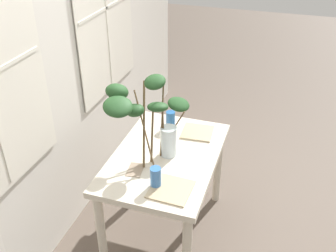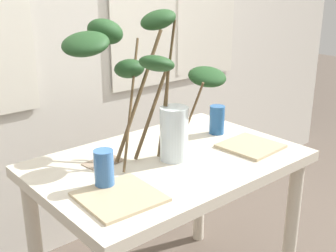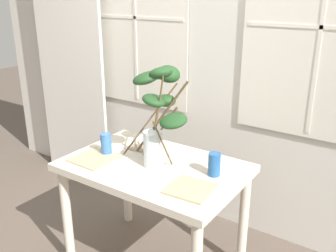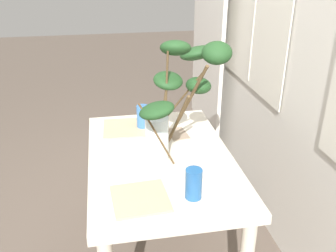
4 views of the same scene
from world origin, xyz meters
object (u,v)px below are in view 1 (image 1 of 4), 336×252
(dining_table, at_px, (166,167))
(drinking_glass_blue_left, at_px, (156,177))
(plate_square_right, at_px, (197,132))
(drinking_glass_blue_right, at_px, (171,120))
(vase_with_branches, at_px, (148,113))
(plate_square_left, at_px, (171,189))

(dining_table, height_order, drinking_glass_blue_left, drinking_glass_blue_left)
(drinking_glass_blue_left, relative_size, plate_square_right, 0.61)
(dining_table, xyz_separation_m, drinking_glass_blue_right, (0.38, 0.08, 0.18))
(dining_table, xyz_separation_m, vase_with_branches, (-0.04, 0.11, 0.46))
(drinking_glass_blue_left, distance_m, plate_square_left, 0.12)
(dining_table, height_order, plate_square_left, plate_square_left)
(vase_with_branches, xyz_separation_m, plate_square_right, (0.40, -0.26, -0.35))
(plate_square_left, relative_size, plate_square_right, 1.10)
(drinking_glass_blue_right, distance_m, plate_square_right, 0.24)
(drinking_glass_blue_right, bearing_deg, dining_table, -167.55)
(vase_with_branches, relative_size, plate_square_right, 2.69)
(vase_with_branches, relative_size, plate_square_left, 2.44)
(plate_square_right, bearing_deg, dining_table, 157.92)
(drinking_glass_blue_left, xyz_separation_m, drinking_glass_blue_right, (0.73, 0.13, -0.00))
(dining_table, bearing_deg, plate_square_right, -22.08)
(vase_with_branches, bearing_deg, plate_square_left, -140.06)
(vase_with_branches, height_order, plate_square_left, vase_with_branches)
(vase_with_branches, bearing_deg, drinking_glass_blue_left, -152.42)
(vase_with_branches, xyz_separation_m, drinking_glass_blue_left, (-0.31, -0.16, -0.28))
(vase_with_branches, height_order, plate_square_right, vase_with_branches)
(drinking_glass_blue_right, height_order, plate_square_right, drinking_glass_blue_right)
(vase_with_branches, height_order, drinking_glass_blue_right, vase_with_branches)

